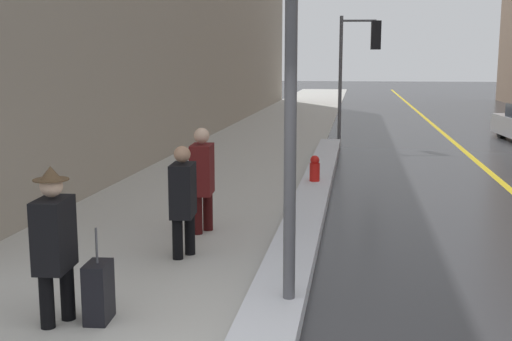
{
  "coord_description": "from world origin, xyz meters",
  "views": [
    {
      "loc": [
        0.94,
        -4.51,
        2.52
      ],
      "look_at": [
        -0.4,
        4.0,
        1.05
      ],
      "focal_mm": 45.0,
      "sensor_mm": 36.0,
      "label": 1
    }
  ],
  "objects_px": {
    "pedestrian_in_fedora": "(54,239)",
    "pedestrian_in_glasses": "(202,175)",
    "pedestrian_nearside": "(183,196)",
    "traffic_light_near": "(362,51)",
    "rolling_suitcase": "(99,292)",
    "fire_hydrant": "(315,173)"
  },
  "relations": [
    {
      "from": "pedestrian_in_fedora",
      "to": "fire_hydrant",
      "type": "xyz_separation_m",
      "value": [
        2.02,
        6.94,
        -0.51
      ]
    },
    {
      "from": "traffic_light_near",
      "to": "pedestrian_nearside",
      "type": "height_order",
      "value": "traffic_light_near"
    },
    {
      "from": "pedestrian_in_fedora",
      "to": "rolling_suitcase",
      "type": "bearing_deg",
      "value": 103.44
    },
    {
      "from": "pedestrian_nearside",
      "to": "rolling_suitcase",
      "type": "relative_size",
      "value": 1.54
    },
    {
      "from": "pedestrian_in_fedora",
      "to": "pedestrian_in_glasses",
      "type": "xyz_separation_m",
      "value": [
        0.59,
        3.51,
        0.02
      ]
    },
    {
      "from": "pedestrian_in_glasses",
      "to": "fire_hydrant",
      "type": "relative_size",
      "value": 2.24
    },
    {
      "from": "traffic_light_near",
      "to": "pedestrian_in_fedora",
      "type": "xyz_separation_m",
      "value": [
        -2.92,
        -15.56,
        -2.0
      ]
    },
    {
      "from": "traffic_light_near",
      "to": "pedestrian_in_fedora",
      "type": "relative_size",
      "value": 2.53
    },
    {
      "from": "pedestrian_in_glasses",
      "to": "traffic_light_near",
      "type": "bearing_deg",
      "value": 164.55
    },
    {
      "from": "pedestrian_in_glasses",
      "to": "rolling_suitcase",
      "type": "xyz_separation_m",
      "value": [
        -0.22,
        -3.39,
        -0.57
      ]
    },
    {
      "from": "pedestrian_nearside",
      "to": "pedestrian_in_glasses",
      "type": "distance_m",
      "value": 1.21
    },
    {
      "from": "pedestrian_in_fedora",
      "to": "pedestrian_nearside",
      "type": "relative_size",
      "value": 1.06
    },
    {
      "from": "pedestrian_nearside",
      "to": "rolling_suitcase",
      "type": "height_order",
      "value": "pedestrian_nearside"
    },
    {
      "from": "pedestrian_nearside",
      "to": "traffic_light_near",
      "type": "bearing_deg",
      "value": 165.72
    },
    {
      "from": "pedestrian_in_fedora",
      "to": "pedestrian_in_glasses",
      "type": "distance_m",
      "value": 3.56
    },
    {
      "from": "traffic_light_near",
      "to": "rolling_suitcase",
      "type": "height_order",
      "value": "traffic_light_near"
    },
    {
      "from": "pedestrian_in_fedora",
      "to": "fire_hydrant",
      "type": "bearing_deg",
      "value": 159.27
    },
    {
      "from": "pedestrian_in_fedora",
      "to": "rolling_suitcase",
      "type": "relative_size",
      "value": 1.64
    },
    {
      "from": "traffic_light_near",
      "to": "pedestrian_in_glasses",
      "type": "distance_m",
      "value": 12.43
    },
    {
      "from": "fire_hydrant",
      "to": "pedestrian_nearside",
      "type": "bearing_deg",
      "value": -106.64
    },
    {
      "from": "pedestrian_nearside",
      "to": "rolling_suitcase",
      "type": "xyz_separation_m",
      "value": [
        -0.26,
        -2.18,
        -0.51
      ]
    },
    {
      "from": "traffic_light_near",
      "to": "pedestrian_nearside",
      "type": "relative_size",
      "value": 2.69
    }
  ]
}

